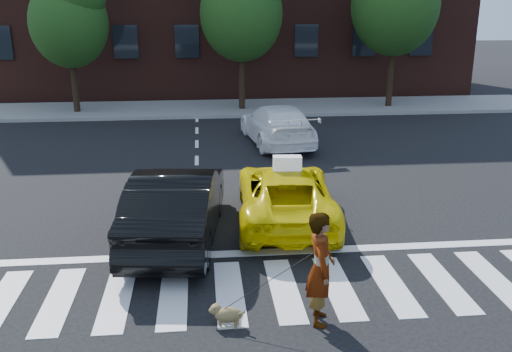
# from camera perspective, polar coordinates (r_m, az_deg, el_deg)

# --- Properties ---
(ground) EXTENTS (120.00, 120.00, 0.00)m
(ground) POSITION_cam_1_polar(r_m,az_deg,el_deg) (10.61, 2.83, -11.27)
(ground) COLOR black
(ground) RESTS_ON ground
(crosswalk) EXTENTS (13.00, 2.40, 0.01)m
(crosswalk) POSITION_cam_1_polar(r_m,az_deg,el_deg) (10.61, 2.83, -11.24)
(crosswalk) COLOR silver
(crosswalk) RESTS_ON ground
(stop_line) EXTENTS (12.00, 0.30, 0.01)m
(stop_line) POSITION_cam_1_polar(r_m,az_deg,el_deg) (12.03, 1.72, -7.60)
(stop_line) COLOR silver
(stop_line) RESTS_ON ground
(sidewalk_far) EXTENTS (30.00, 4.00, 0.15)m
(sidewalk_far) POSITION_cam_1_polar(r_m,az_deg,el_deg) (27.21, -2.53, 6.80)
(sidewalk_far) COLOR slate
(sidewalk_far) RESTS_ON ground
(tree_left) EXTENTS (3.39, 3.38, 6.50)m
(tree_left) POSITION_cam_1_polar(r_m,az_deg,el_deg) (26.79, -18.21, 15.22)
(tree_left) COLOR black
(tree_left) RESTS_ON ground
(tree_mid) EXTENTS (3.69, 3.69, 7.10)m
(tree_mid) POSITION_cam_1_polar(r_m,az_deg,el_deg) (26.27, -1.40, 16.91)
(tree_mid) COLOR black
(tree_mid) RESTS_ON ground
(taxi) EXTENTS (2.51, 4.86, 1.31)m
(taxi) POSITION_cam_1_polar(r_m,az_deg,el_deg) (13.50, 2.96, -1.78)
(taxi) COLOR #E4CE04
(taxi) RESTS_ON ground
(black_sedan) EXTENTS (2.24, 5.05, 1.61)m
(black_sedan) POSITION_cam_1_polar(r_m,az_deg,el_deg) (12.48, -7.94, -2.83)
(black_sedan) COLOR black
(black_sedan) RESTS_ON ground
(white_suv) EXTENTS (2.55, 5.08, 1.42)m
(white_suv) POSITION_cam_1_polar(r_m,az_deg,el_deg) (20.67, 2.13, 5.18)
(white_suv) COLOR white
(white_suv) RESTS_ON ground
(woman) EXTENTS (0.53, 0.75, 1.91)m
(woman) POSITION_cam_1_polar(r_m,az_deg,el_deg) (9.28, 6.48, -9.15)
(woman) COLOR #999999
(woman) RESTS_ON ground
(dog) EXTENTS (0.61, 0.39, 0.36)m
(dog) POSITION_cam_1_polar(r_m,az_deg,el_deg) (9.48, -3.03, -13.60)
(dog) COLOR brown
(dog) RESTS_ON ground
(taxi_sign) EXTENTS (0.67, 0.33, 0.32)m
(taxi_sign) POSITION_cam_1_polar(r_m,az_deg,el_deg) (13.06, 3.14, 1.31)
(taxi_sign) COLOR white
(taxi_sign) RESTS_ON taxi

